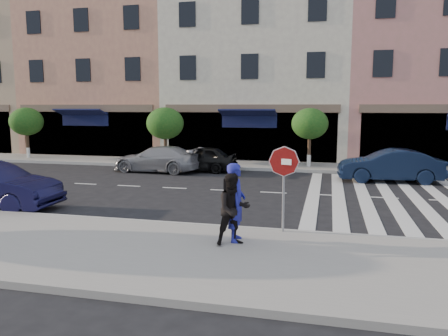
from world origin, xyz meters
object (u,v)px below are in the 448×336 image
photographer (236,202)px  walker (233,209)px  car_far_mid (199,159)px  stop_sign (284,169)px  car_far_left (157,159)px  car_far_right (390,166)px

photographer → walker: size_ratio=1.12×
car_far_mid → stop_sign: bearing=24.4°
car_far_left → car_far_right: size_ratio=1.03×
walker → car_far_left: size_ratio=0.37×
walker → car_far_left: 12.63m
photographer → walker: (0.01, -0.30, -0.10)m
car_far_left → car_far_right: car_far_right is taller
walker → car_far_right: size_ratio=0.38×
stop_sign → car_far_left: (-7.30, 9.64, -1.09)m
car_far_left → stop_sign: bearing=41.1°
photographer → car_far_mid: photographer is taller
walker → car_far_mid: walker is taller
car_far_right → stop_sign: bearing=-25.0°
stop_sign → car_far_right: size_ratio=0.50×
stop_sign → car_far_left: bearing=146.8°
photographer → car_far_left: photographer is taller
photographer → walker: 0.31m
stop_sign → car_far_mid: (-5.30, 10.27, -1.09)m
walker → car_far_left: walker is taller
stop_sign → photographer: size_ratio=1.18×
car_far_mid → car_far_right: car_far_right is taller
photographer → car_far_mid: bearing=13.0°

